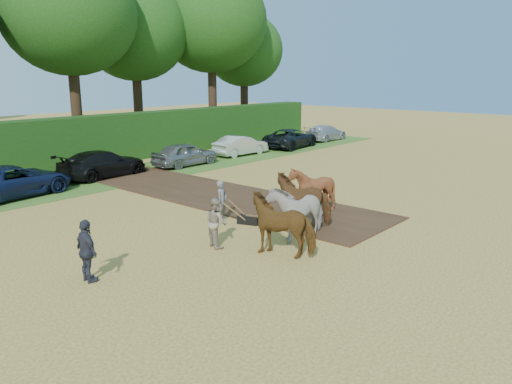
# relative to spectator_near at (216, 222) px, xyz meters

# --- Properties ---
(ground) EXTENTS (120.00, 120.00, 0.00)m
(ground) POSITION_rel_spectator_near_xyz_m (3.47, -1.91, -0.81)
(ground) COLOR gold
(ground) RESTS_ON ground
(earth_strip) EXTENTS (4.50, 17.00, 0.05)m
(earth_strip) POSITION_rel_spectator_near_xyz_m (4.97, 5.09, -0.79)
(earth_strip) COLOR #472D1C
(earth_strip) RESTS_ON ground
(grass_verge) EXTENTS (50.00, 5.00, 0.03)m
(grass_verge) POSITION_rel_spectator_near_xyz_m (3.47, 12.09, -0.80)
(grass_verge) COLOR #38601E
(grass_verge) RESTS_ON ground
(hedgerow) EXTENTS (46.00, 1.60, 3.00)m
(hedgerow) POSITION_rel_spectator_near_xyz_m (3.47, 16.59, 0.69)
(hedgerow) COLOR #14380F
(hedgerow) RESTS_ON ground
(spectator_near) EXTENTS (0.84, 0.95, 1.63)m
(spectator_near) POSITION_rel_spectator_near_xyz_m (0.00, 0.00, 0.00)
(spectator_near) COLOR #B7A490
(spectator_near) RESTS_ON ground
(spectator_far) EXTENTS (0.53, 1.06, 1.75)m
(spectator_far) POSITION_rel_spectator_near_xyz_m (-4.29, 0.57, 0.06)
(spectator_far) COLOR #282935
(spectator_far) RESTS_ON ground
(plough_team) EXTENTS (6.33, 5.40, 1.90)m
(plough_team) POSITION_rel_spectator_near_xyz_m (3.20, -0.92, 0.13)
(plough_team) COLOR brown
(plough_team) RESTS_ON ground
(parked_cars) EXTENTS (40.74, 3.80, 1.48)m
(parked_cars) POSITION_rel_spectator_near_xyz_m (7.30, 11.98, -0.10)
(parked_cars) COLOR #B4B6BB
(parked_cars) RESTS_ON ground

